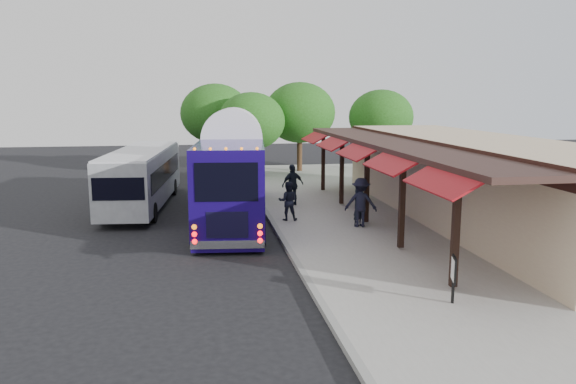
{
  "coord_description": "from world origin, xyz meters",
  "views": [
    {
      "loc": [
        -2.96,
        -17.65,
        5.31
      ],
      "look_at": [
        0.31,
        2.55,
        1.8
      ],
      "focal_mm": 35.0,
      "sensor_mm": 36.0,
      "label": 1
    }
  ],
  "objects_px": {
    "ped_c": "(293,185)",
    "sign_board": "(454,272)",
    "ped_b": "(288,201)",
    "ped_d": "(361,202)",
    "coach_bus": "(233,172)",
    "city_bus": "(143,175)",
    "ped_a": "(359,207)"
  },
  "relations": [
    {
      "from": "ped_c",
      "to": "ped_a",
      "type": "bearing_deg",
      "value": 91.07
    },
    {
      "from": "coach_bus",
      "to": "sign_board",
      "type": "xyz_separation_m",
      "value": [
        4.74,
        -11.48,
        -1.08
      ]
    },
    {
      "from": "city_bus",
      "to": "ped_b",
      "type": "height_order",
      "value": "city_bus"
    },
    {
      "from": "coach_bus",
      "to": "ped_a",
      "type": "xyz_separation_m",
      "value": [
        4.8,
        -2.88,
        -1.14
      ]
    },
    {
      "from": "ped_c",
      "to": "sign_board",
      "type": "bearing_deg",
      "value": 77.4
    },
    {
      "from": "ped_b",
      "to": "sign_board",
      "type": "height_order",
      "value": "ped_b"
    },
    {
      "from": "coach_bus",
      "to": "ped_b",
      "type": "xyz_separation_m",
      "value": [
        2.17,
        -1.36,
        -1.08
      ]
    },
    {
      "from": "ped_a",
      "to": "ped_b",
      "type": "xyz_separation_m",
      "value": [
        -2.63,
        1.52,
        0.06
      ]
    },
    {
      "from": "ped_a",
      "to": "sign_board",
      "type": "distance_m",
      "value": 8.6
    },
    {
      "from": "city_bus",
      "to": "ped_d",
      "type": "relative_size",
      "value": 5.38
    },
    {
      "from": "coach_bus",
      "to": "ped_a",
      "type": "height_order",
      "value": "coach_bus"
    },
    {
      "from": "ped_c",
      "to": "ped_b",
      "type": "bearing_deg",
      "value": 56.5
    },
    {
      "from": "coach_bus",
      "to": "ped_b",
      "type": "height_order",
      "value": "coach_bus"
    },
    {
      "from": "coach_bus",
      "to": "sign_board",
      "type": "bearing_deg",
      "value": -61.74
    },
    {
      "from": "coach_bus",
      "to": "sign_board",
      "type": "height_order",
      "value": "coach_bus"
    },
    {
      "from": "ped_a",
      "to": "sign_board",
      "type": "height_order",
      "value": "ped_a"
    },
    {
      "from": "city_bus",
      "to": "sign_board",
      "type": "distance_m",
      "value": 17.39
    },
    {
      "from": "coach_bus",
      "to": "ped_c",
      "type": "xyz_separation_m",
      "value": [
        2.93,
        1.89,
        -0.93
      ]
    },
    {
      "from": "ped_a",
      "to": "ped_c",
      "type": "relative_size",
      "value": 0.78
    },
    {
      "from": "ped_b",
      "to": "ped_d",
      "type": "relative_size",
      "value": 0.84
    },
    {
      "from": "sign_board",
      "to": "ped_c",
      "type": "bearing_deg",
      "value": 114.82
    },
    {
      "from": "ped_c",
      "to": "sign_board",
      "type": "distance_m",
      "value": 13.49
    },
    {
      "from": "ped_b",
      "to": "ped_d",
      "type": "distance_m",
      "value": 3.13
    },
    {
      "from": "ped_a",
      "to": "ped_b",
      "type": "height_order",
      "value": "ped_b"
    },
    {
      "from": "ped_d",
      "to": "ped_b",
      "type": "bearing_deg",
      "value": -12.54
    },
    {
      "from": "city_bus",
      "to": "ped_a",
      "type": "bearing_deg",
      "value": -30.21
    },
    {
      "from": "ped_d",
      "to": "sign_board",
      "type": "relative_size",
      "value": 1.62
    },
    {
      "from": "ped_c",
      "to": "coach_bus",
      "type": "bearing_deg",
      "value": 12.48
    },
    {
      "from": "ped_d",
      "to": "sign_board",
      "type": "bearing_deg",
      "value": 107.78
    },
    {
      "from": "ped_b",
      "to": "ped_d",
      "type": "bearing_deg",
      "value": 157.04
    },
    {
      "from": "city_bus",
      "to": "ped_d",
      "type": "distance_m",
      "value": 11.07
    },
    {
      "from": "coach_bus",
      "to": "ped_c",
      "type": "distance_m",
      "value": 3.61
    }
  ]
}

